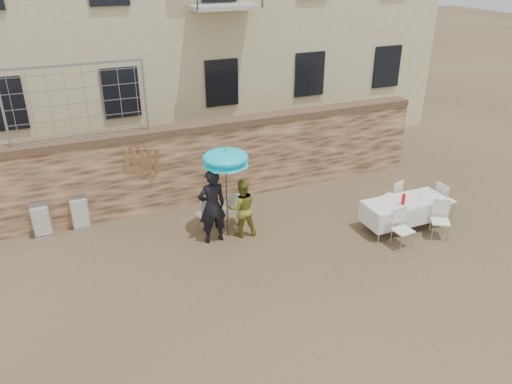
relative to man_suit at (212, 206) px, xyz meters
name	(u,v)px	position (x,y,z in m)	size (l,w,h in m)	color
ground	(280,302)	(0.48, -2.77, -0.94)	(80.00, 80.00, 0.00)	brown
stone_wall	(203,163)	(0.48, 2.23, 0.16)	(13.00, 0.50, 2.20)	#926849
chain_link_fence	(77,104)	(-2.52, 2.23, 2.16)	(3.20, 0.06, 1.80)	gray
man_suit	(212,206)	(0.00, 0.00, 0.00)	(0.68, 0.45, 1.87)	black
woman_dress	(242,208)	(0.75, 0.00, -0.20)	(0.72, 0.56, 1.48)	#A6AA33
umbrella	(226,160)	(0.40, 0.10, 1.07)	(1.12, 1.12, 2.12)	#3F3F44
couple_chair_left	(206,213)	(0.00, 0.55, -0.46)	(0.48, 0.48, 0.96)	white
couple_chair_right	(232,208)	(0.70, 0.55, -0.46)	(0.48, 0.48, 0.96)	white
banquet_table	(405,202)	(4.62, -1.24, -0.21)	(2.10, 0.85, 0.78)	white
soda_bottle	(403,200)	(4.42, -1.39, -0.03)	(0.09, 0.09, 0.26)	red
table_chair_front_left	(403,229)	(4.02, -1.99, -0.46)	(0.48, 0.48, 0.96)	white
table_chair_front_right	(440,221)	(5.12, -1.99, -0.46)	(0.48, 0.48, 0.96)	white
table_chair_back	(391,196)	(4.82, -0.44, -0.46)	(0.48, 0.48, 0.96)	white
table_chair_side	(445,199)	(6.02, -1.14, -0.46)	(0.48, 0.48, 0.96)	white
chair_stack_left	(41,216)	(-3.78, 1.98, -0.48)	(0.46, 0.47, 0.92)	white
chair_stack_right	(80,210)	(-2.88, 1.98, -0.48)	(0.46, 0.40, 0.92)	white
wood_planks	(140,179)	(-1.28, 2.05, 0.06)	(0.70, 0.20, 2.00)	#A37749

